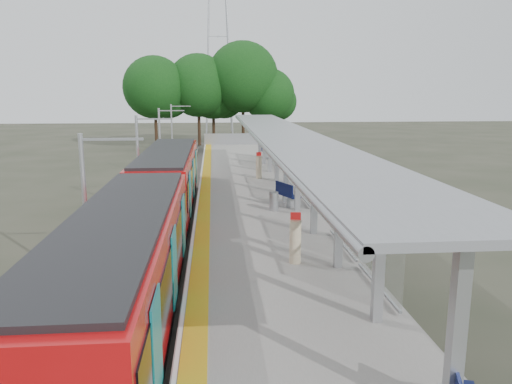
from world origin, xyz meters
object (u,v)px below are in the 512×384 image
bench_mid (286,193)px  info_pillar_far (259,167)px  litter_bin (274,201)px  train (153,209)px  bench_far (267,151)px  info_pillar_near (295,241)px

bench_mid → info_pillar_far: (-0.69, 8.02, 0.16)m
info_pillar_far → litter_bin: (-0.11, -9.24, -0.30)m
train → bench_far: size_ratio=15.99×
train → litter_bin: bearing=34.2°
train → info_pillar_near: 6.49m
train → info_pillar_far: train is taller
train → bench_mid: size_ratio=16.04×
train → info_pillar_near: train is taller
bench_mid → bench_far: 18.38m
bench_mid → litter_bin: size_ratio=1.87×
bench_mid → bench_far: bench_mid is taller
train → info_pillar_near: size_ratio=15.66×
litter_bin → info_pillar_far: bearing=89.3°
train → litter_bin: train is taller
info_pillar_near → litter_bin: 7.57m
info_pillar_far → bench_far: bearing=66.9°
bench_far → info_pillar_far: bearing=-116.4°
litter_bin → bench_mid: bearing=56.7°
bench_far → info_pillar_near: 27.20m
litter_bin → info_pillar_near: bearing=-91.5°
bench_mid → litter_bin: bench_mid is taller
train → info_pillar_far: (5.46, 12.88, -0.29)m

